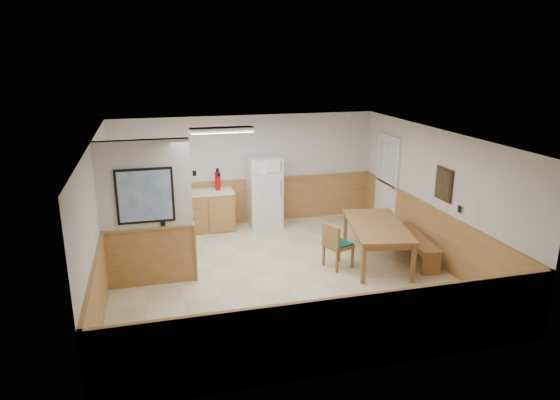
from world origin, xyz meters
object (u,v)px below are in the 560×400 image
object	(u,v)px
soap_bottle	(147,191)
dining_table	(377,229)
dining_bench	(416,242)
fire_extinguisher	(218,180)
dining_chair	(335,243)
refrigerator	(265,192)

from	to	relation	value
soap_bottle	dining_table	bearing A→B (deg)	-31.61
dining_bench	fire_extinguisher	xyz separation A→B (m)	(-3.41, 2.71, 0.77)
soap_bottle	dining_bench	bearing A→B (deg)	-27.90
dining_table	dining_chair	world-z (taller)	dining_chair
refrigerator	dining_chair	xyz separation A→B (m)	(0.71, -2.62, -0.31)
dining_table	fire_extinguisher	xyz separation A→B (m)	(-2.61, 2.64, 0.46)
dining_table	dining_chair	distance (m)	0.88
dining_chair	soap_bottle	xyz separation A→B (m)	(-3.28, 2.62, 0.51)
refrigerator	dining_bench	distance (m)	3.56
dining_chair	soap_bottle	world-z (taller)	soap_bottle
dining_chair	soap_bottle	bearing A→B (deg)	121.16
dining_bench	soap_bottle	size ratio (longest dim) A/B	8.12
refrigerator	dining_table	size ratio (longest dim) A/B	0.76
refrigerator	soap_bottle	xyz separation A→B (m)	(-2.57, 0.00, 0.20)
refrigerator	fire_extinguisher	xyz separation A→B (m)	(-1.04, 0.09, 0.31)
fire_extinguisher	refrigerator	bearing A→B (deg)	12.06
fire_extinguisher	soap_bottle	xyz separation A→B (m)	(-1.53, -0.09, -0.12)
dining_bench	soap_bottle	xyz separation A→B (m)	(-4.95, 2.62, 0.66)
dining_table	fire_extinguisher	bearing A→B (deg)	146.91
dining_bench	fire_extinguisher	size ratio (longest dim) A/B	3.29
refrigerator	dining_table	bearing A→B (deg)	-57.24
dining_table	soap_bottle	xyz separation A→B (m)	(-4.14, 2.55, 0.34)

